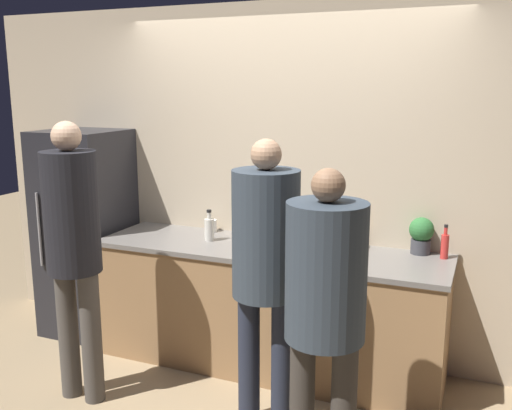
{
  "coord_description": "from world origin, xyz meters",
  "views": [
    {
      "loc": [
        1.4,
        -3.22,
        2.01
      ],
      "look_at": [
        0.0,
        0.16,
        1.24
      ],
      "focal_mm": 40.0,
      "sensor_mm": 36.0,
      "label": 1
    }
  ],
  "objects_px": {
    "person_center": "(266,258)",
    "fruit_bowl": "(344,241)",
    "person_left": "(73,240)",
    "bottle_red": "(445,245)",
    "bottle_dark": "(292,251)",
    "cup_white": "(211,226)",
    "refrigerator": "(87,233)",
    "potted_plant": "(421,234)",
    "utensil_crock": "(242,230)",
    "person_right": "(325,297)",
    "bottle_clear": "(209,229)"
  },
  "relations": [
    {
      "from": "fruit_bowl",
      "to": "cup_white",
      "type": "xyz_separation_m",
      "value": [
        -1.06,
        0.02,
        0.01
      ]
    },
    {
      "from": "refrigerator",
      "to": "bottle_clear",
      "type": "relative_size",
      "value": 7.16
    },
    {
      "from": "person_left",
      "to": "person_center",
      "type": "relative_size",
      "value": 1.04
    },
    {
      "from": "person_left",
      "to": "potted_plant",
      "type": "relative_size",
      "value": 7.2
    },
    {
      "from": "refrigerator",
      "to": "person_center",
      "type": "height_order",
      "value": "person_center"
    },
    {
      "from": "person_right",
      "to": "bottle_red",
      "type": "relative_size",
      "value": 7.1
    },
    {
      "from": "cup_white",
      "to": "utensil_crock",
      "type": "bearing_deg",
      "value": -15.78
    },
    {
      "from": "person_left",
      "to": "utensil_crock",
      "type": "xyz_separation_m",
      "value": [
        0.69,
        1.04,
        -0.12
      ]
    },
    {
      "from": "cup_white",
      "to": "refrigerator",
      "type": "bearing_deg",
      "value": -168.18
    },
    {
      "from": "fruit_bowl",
      "to": "potted_plant",
      "type": "bearing_deg",
      "value": 4.33
    },
    {
      "from": "refrigerator",
      "to": "bottle_clear",
      "type": "distance_m",
      "value": 1.15
    },
    {
      "from": "person_left",
      "to": "person_center",
      "type": "distance_m",
      "value": 1.23
    },
    {
      "from": "person_center",
      "to": "refrigerator",
      "type": "bearing_deg",
      "value": 158.18
    },
    {
      "from": "fruit_bowl",
      "to": "person_left",
      "type": "bearing_deg",
      "value": -142.61
    },
    {
      "from": "fruit_bowl",
      "to": "bottle_clear",
      "type": "relative_size",
      "value": 1.28
    },
    {
      "from": "bottle_red",
      "to": "person_center",
      "type": "bearing_deg",
      "value": -134.24
    },
    {
      "from": "utensil_crock",
      "to": "bottle_red",
      "type": "bearing_deg",
      "value": 1.87
    },
    {
      "from": "potted_plant",
      "to": "cup_white",
      "type": "bearing_deg",
      "value": -179.36
    },
    {
      "from": "potted_plant",
      "to": "bottle_red",
      "type": "bearing_deg",
      "value": -19.83
    },
    {
      "from": "person_right",
      "to": "fruit_bowl",
      "type": "xyz_separation_m",
      "value": [
        -0.22,
        1.27,
        -0.07
      ]
    },
    {
      "from": "bottle_red",
      "to": "person_right",
      "type": "bearing_deg",
      "value": -110.04
    },
    {
      "from": "person_right",
      "to": "bottle_dark",
      "type": "relative_size",
      "value": 9.3
    },
    {
      "from": "person_center",
      "to": "fruit_bowl",
      "type": "height_order",
      "value": "person_center"
    },
    {
      "from": "person_right",
      "to": "fruit_bowl",
      "type": "bearing_deg",
      "value": 99.87
    },
    {
      "from": "utensil_crock",
      "to": "bottle_dark",
      "type": "bearing_deg",
      "value": -36.61
    },
    {
      "from": "bottle_red",
      "to": "fruit_bowl",
      "type": "bearing_deg",
      "value": 178.47
    },
    {
      "from": "refrigerator",
      "to": "bottle_red",
      "type": "height_order",
      "value": "refrigerator"
    },
    {
      "from": "person_center",
      "to": "bottle_dark",
      "type": "distance_m",
      "value": 0.5
    },
    {
      "from": "person_left",
      "to": "utensil_crock",
      "type": "distance_m",
      "value": 1.25
    },
    {
      "from": "refrigerator",
      "to": "bottle_dark",
      "type": "distance_m",
      "value": 1.88
    },
    {
      "from": "cup_white",
      "to": "bottle_dark",
      "type": "bearing_deg",
      "value": -29.81
    },
    {
      "from": "refrigerator",
      "to": "potted_plant",
      "type": "relative_size",
      "value": 6.64
    },
    {
      "from": "fruit_bowl",
      "to": "utensil_crock",
      "type": "height_order",
      "value": "utensil_crock"
    },
    {
      "from": "utensil_crock",
      "to": "bottle_clear",
      "type": "distance_m",
      "value": 0.25
    },
    {
      "from": "person_center",
      "to": "utensil_crock",
      "type": "xyz_separation_m",
      "value": [
        -0.53,
        0.88,
        -0.1
      ]
    },
    {
      "from": "bottle_dark",
      "to": "potted_plant",
      "type": "bearing_deg",
      "value": 33.18
    },
    {
      "from": "refrigerator",
      "to": "person_left",
      "type": "xyz_separation_m",
      "value": [
        0.65,
        -0.91,
        0.24
      ]
    },
    {
      "from": "person_right",
      "to": "utensil_crock",
      "type": "relative_size",
      "value": 6.51
    },
    {
      "from": "bottle_red",
      "to": "bottle_dark",
      "type": "bearing_deg",
      "value": -154.51
    },
    {
      "from": "person_right",
      "to": "potted_plant",
      "type": "xyz_separation_m",
      "value": [
        0.3,
        1.31,
        0.03
      ]
    },
    {
      "from": "bottle_red",
      "to": "cup_white",
      "type": "bearing_deg",
      "value": 178.69
    },
    {
      "from": "refrigerator",
      "to": "person_right",
      "type": "xyz_separation_m",
      "value": [
        2.31,
        -1.08,
        0.17
      ]
    },
    {
      "from": "person_right",
      "to": "utensil_crock",
      "type": "bearing_deg",
      "value": 129.0
    },
    {
      "from": "person_right",
      "to": "fruit_bowl",
      "type": "height_order",
      "value": "person_right"
    },
    {
      "from": "person_left",
      "to": "bottle_red",
      "type": "height_order",
      "value": "person_left"
    },
    {
      "from": "person_right",
      "to": "potted_plant",
      "type": "bearing_deg",
      "value": 77.19
    },
    {
      "from": "bottle_clear",
      "to": "bottle_red",
      "type": "bearing_deg",
      "value": 6.96
    },
    {
      "from": "person_center",
      "to": "person_right",
      "type": "xyz_separation_m",
      "value": [
        0.44,
        -0.33,
        -0.05
      ]
    },
    {
      "from": "bottle_dark",
      "to": "cup_white",
      "type": "distance_m",
      "value": 0.95
    },
    {
      "from": "bottle_clear",
      "to": "cup_white",
      "type": "distance_m",
      "value": 0.27
    }
  ]
}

